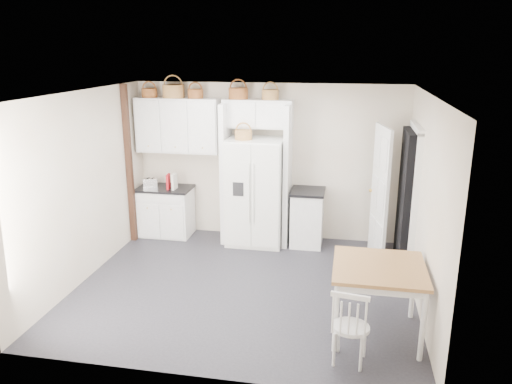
# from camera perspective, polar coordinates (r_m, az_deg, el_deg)

# --- Properties ---
(floor) EXTENTS (4.50, 4.50, 0.00)m
(floor) POSITION_cam_1_polar(r_m,az_deg,el_deg) (6.95, -1.29, -10.70)
(floor) COLOR #24232B
(floor) RESTS_ON ground
(ceiling) EXTENTS (4.50, 4.50, 0.00)m
(ceiling) POSITION_cam_1_polar(r_m,az_deg,el_deg) (6.22, -1.45, 11.18)
(ceiling) COLOR white
(ceiling) RESTS_ON wall_back
(wall_back) EXTENTS (4.50, 0.00, 4.50)m
(wall_back) POSITION_cam_1_polar(r_m,az_deg,el_deg) (8.37, 1.45, 3.46)
(wall_back) COLOR #C6B199
(wall_back) RESTS_ON floor
(wall_left) EXTENTS (0.00, 4.00, 4.00)m
(wall_left) POSITION_cam_1_polar(r_m,az_deg,el_deg) (7.26, -19.03, 0.57)
(wall_left) COLOR #C6B199
(wall_left) RESTS_ON floor
(wall_right) EXTENTS (0.00, 4.00, 4.00)m
(wall_right) POSITION_cam_1_polar(r_m,az_deg,el_deg) (6.41, 18.73, -1.40)
(wall_right) COLOR #C6B199
(wall_right) RESTS_ON floor
(refrigerator) EXTENTS (0.90, 0.73, 1.75)m
(refrigerator) POSITION_cam_1_polar(r_m,az_deg,el_deg) (8.15, -0.02, 0.03)
(refrigerator) COLOR white
(refrigerator) RESTS_ON floor
(base_cab_left) EXTENTS (0.88, 0.55, 0.81)m
(base_cab_left) POSITION_cam_1_polar(r_m,az_deg,el_deg) (8.77, -10.25, -2.26)
(base_cab_left) COLOR silver
(base_cab_left) RESTS_ON floor
(base_cab_right) EXTENTS (0.50, 0.60, 0.89)m
(base_cab_right) POSITION_cam_1_polar(r_m,az_deg,el_deg) (8.24, 5.86, -3.03)
(base_cab_right) COLOR silver
(base_cab_right) RESTS_ON floor
(dining_table) EXTENTS (1.01, 1.01, 0.84)m
(dining_table) POSITION_cam_1_polar(r_m,az_deg,el_deg) (5.88, 13.65, -11.90)
(dining_table) COLOR brown
(dining_table) RESTS_ON floor
(windsor_chair) EXTENTS (0.44, 0.41, 0.79)m
(windsor_chair) POSITION_cam_1_polar(r_m,az_deg,el_deg) (5.36, 10.76, -14.95)
(windsor_chair) COLOR silver
(windsor_chair) RESTS_ON floor
(counter_left) EXTENTS (0.91, 0.59, 0.04)m
(counter_left) POSITION_cam_1_polar(r_m,az_deg,el_deg) (8.65, -10.39, 0.41)
(counter_left) COLOR black
(counter_left) RESTS_ON base_cab_left
(counter_right) EXTENTS (0.54, 0.64, 0.04)m
(counter_right) POSITION_cam_1_polar(r_m,az_deg,el_deg) (8.10, 5.95, 0.07)
(counter_right) COLOR black
(counter_right) RESTS_ON base_cab_right
(toaster) EXTENTS (0.26, 0.19, 0.16)m
(toaster) POSITION_cam_1_polar(r_m,az_deg,el_deg) (8.66, -11.95, 1.03)
(toaster) COLOR silver
(toaster) RESTS_ON counter_left
(cookbook_red) EXTENTS (0.06, 0.17, 0.25)m
(cookbook_red) POSITION_cam_1_polar(r_m,az_deg,el_deg) (8.50, -9.99, 1.18)
(cookbook_red) COLOR #AB0F18
(cookbook_red) RESTS_ON counter_left
(cookbook_cream) EXTENTS (0.05, 0.18, 0.26)m
(cookbook_cream) POSITION_cam_1_polar(r_m,az_deg,el_deg) (8.47, -9.31, 1.18)
(cookbook_cream) COLOR silver
(cookbook_cream) RESTS_ON counter_left
(basket_upper_a) EXTENTS (0.26, 0.26, 0.15)m
(basket_upper_a) POSITION_cam_1_polar(r_m,az_deg,el_deg) (8.57, -12.09, 11.02)
(basket_upper_a) COLOR brown
(basket_upper_a) RESTS_ON upper_cabinet
(basket_upper_b) EXTENTS (0.36, 0.36, 0.21)m
(basket_upper_b) POSITION_cam_1_polar(r_m,az_deg,el_deg) (8.42, -9.43, 11.28)
(basket_upper_b) COLOR #A4762C
(basket_upper_b) RESTS_ON upper_cabinet
(basket_upper_c) EXTENTS (0.25, 0.25, 0.15)m
(basket_upper_c) POSITION_cam_1_polar(r_m,az_deg,el_deg) (8.30, -6.93, 11.09)
(basket_upper_c) COLOR brown
(basket_upper_c) RESTS_ON upper_cabinet
(basket_bridge_a) EXTENTS (0.31, 0.31, 0.17)m
(basket_bridge_a) POSITION_cam_1_polar(r_m,az_deg,el_deg) (8.12, -2.04, 11.19)
(basket_bridge_a) COLOR brown
(basket_bridge_a) RESTS_ON bridge_cabinet
(basket_bridge_b) EXTENTS (0.27, 0.27, 0.15)m
(basket_bridge_b) POSITION_cam_1_polar(r_m,az_deg,el_deg) (8.02, 1.64, 11.06)
(basket_bridge_b) COLOR #A4762C
(basket_bridge_b) RESTS_ON bridge_cabinet
(basket_fridge_a) EXTENTS (0.27, 0.27, 0.15)m
(basket_fridge_a) POSITION_cam_1_polar(r_m,az_deg,el_deg) (7.88, -1.44, 6.54)
(basket_fridge_a) COLOR #A4762C
(basket_fridge_a) RESTS_ON refrigerator
(upper_cabinet) EXTENTS (1.40, 0.34, 0.90)m
(upper_cabinet) POSITION_cam_1_polar(r_m,az_deg,el_deg) (8.46, -8.88, 7.55)
(upper_cabinet) COLOR silver
(upper_cabinet) RESTS_ON wall_back
(bridge_cabinet) EXTENTS (1.12, 0.34, 0.45)m
(bridge_cabinet) POSITION_cam_1_polar(r_m,az_deg,el_deg) (8.09, 0.23, 8.95)
(bridge_cabinet) COLOR silver
(bridge_cabinet) RESTS_ON wall_back
(fridge_panel_left) EXTENTS (0.08, 0.60, 2.30)m
(fridge_panel_left) POSITION_cam_1_polar(r_m,az_deg,el_deg) (8.25, -3.43, 2.17)
(fridge_panel_left) COLOR silver
(fridge_panel_left) RESTS_ON floor
(fridge_panel_right) EXTENTS (0.08, 0.60, 2.30)m
(fridge_panel_right) POSITION_cam_1_polar(r_m,az_deg,el_deg) (8.07, 3.63, 1.85)
(fridge_panel_right) COLOR silver
(fridge_panel_right) RESTS_ON floor
(trim_post) EXTENTS (0.09, 0.09, 2.60)m
(trim_post) POSITION_cam_1_polar(r_m,az_deg,el_deg) (8.40, -14.30, 3.00)
(trim_post) COLOR #36180F
(trim_post) RESTS_ON floor
(doorway_void) EXTENTS (0.18, 0.85, 2.05)m
(doorway_void) POSITION_cam_1_polar(r_m,az_deg,el_deg) (7.43, 16.85, -1.10)
(doorway_void) COLOR black
(doorway_void) RESTS_ON floor
(door_slab) EXTENTS (0.21, 0.79, 2.05)m
(door_slab) POSITION_cam_1_polar(r_m,az_deg,el_deg) (7.71, 13.95, -0.24)
(door_slab) COLOR white
(door_slab) RESTS_ON floor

